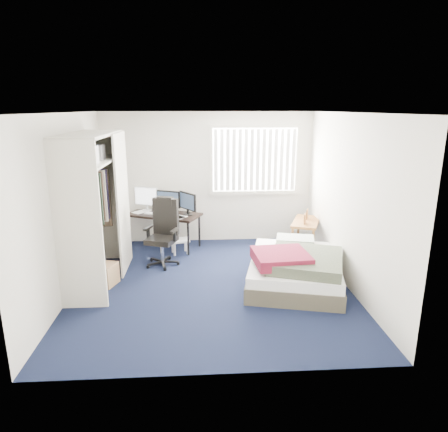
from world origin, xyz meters
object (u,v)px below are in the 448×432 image
at_px(office_chair, 163,239).
at_px(nightstand, 306,224).
at_px(desk, 165,211).
at_px(bed, 295,267).

distance_m(office_chair, nightstand, 2.56).
relative_size(desk, office_chair, 1.29).
relative_size(desk, bed, 0.72).
xyz_separation_m(desk, bed, (2.06, -1.80, -0.44)).
bearing_deg(bed, desk, 138.96).
distance_m(desk, office_chair, 0.90).
height_order(office_chair, nightstand, office_chair).
xyz_separation_m(desk, nightstand, (2.56, -0.46, -0.17)).
bearing_deg(office_chair, nightstand, 8.76).
distance_m(office_chair, bed, 2.24).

